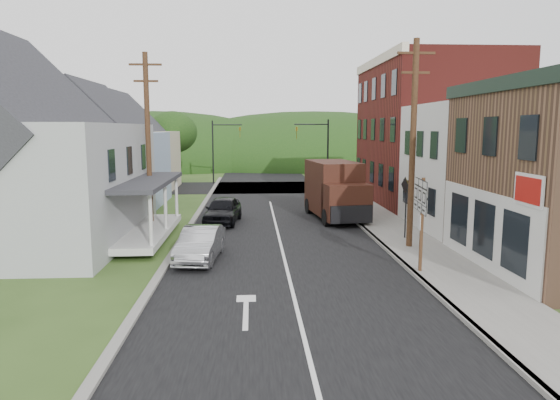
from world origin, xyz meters
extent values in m
plane|color=#2D4719|center=(0.00, 0.00, 0.00)|extent=(120.00, 120.00, 0.00)
cube|color=black|center=(0.00, 10.00, 0.00)|extent=(9.00, 90.00, 0.02)
cube|color=black|center=(0.00, 27.00, 0.00)|extent=(60.00, 9.00, 0.02)
cube|color=slate|center=(5.90, 8.00, 0.07)|extent=(2.80, 55.00, 0.15)
cube|color=slate|center=(4.55, 8.00, 0.07)|extent=(0.20, 55.00, 0.15)
cube|color=slate|center=(-4.65, 8.00, 0.06)|extent=(0.30, 55.00, 0.12)
cube|color=silver|center=(11.30, 7.50, 3.25)|extent=(8.00, 7.00, 6.50)
cube|color=#5E1A16|center=(11.30, 17.00, 5.00)|extent=(8.00, 12.00, 10.00)
cube|color=#9FA1A4|center=(-12.00, 6.00, 2.75)|extent=(10.00, 12.00, 5.50)
cube|color=#95A7CC|center=(-11.00, 17.00, 2.50)|extent=(7.00, 8.00, 5.00)
cube|color=#C0B695|center=(-11.50, 26.00, 2.50)|extent=(7.00, 8.00, 5.00)
cylinder|color=#472D19|center=(5.60, 3.50, 4.50)|extent=(0.26, 0.26, 9.00)
cube|color=#472D19|center=(5.60, 3.50, 8.40)|extent=(1.60, 0.10, 0.10)
cube|color=#472D19|center=(5.60, 3.50, 7.60)|extent=(1.20, 0.10, 0.10)
cylinder|color=#472D19|center=(-6.50, 8.00, 4.50)|extent=(0.26, 0.26, 9.00)
cube|color=#472D19|center=(-6.50, 8.00, 8.40)|extent=(1.60, 0.10, 0.10)
cube|color=#472D19|center=(-6.50, 8.00, 7.60)|extent=(1.20, 0.10, 0.10)
cylinder|color=black|center=(5.00, 23.50, 3.00)|extent=(0.14, 0.14, 6.00)
cylinder|color=black|center=(3.60, 23.50, 5.60)|extent=(2.80, 0.10, 0.10)
imported|color=olive|center=(2.40, 23.50, 4.90)|extent=(0.16, 0.20, 1.00)
cylinder|color=black|center=(-5.00, 30.50, 3.00)|extent=(0.14, 0.14, 6.00)
cylinder|color=black|center=(-3.60, 30.50, 5.60)|extent=(2.80, 0.10, 0.10)
imported|color=olive|center=(-2.40, 30.50, 4.90)|extent=(0.16, 0.20, 1.00)
cylinder|color=#382616|center=(-19.00, 20.00, 2.38)|extent=(0.36, 0.36, 4.76)
ellipsoid|color=black|center=(-19.00, 20.00, 5.95)|extent=(5.80, 5.80, 4.93)
cylinder|color=#382616|center=(-9.00, 32.00, 1.96)|extent=(0.36, 0.36, 3.92)
ellipsoid|color=black|center=(-9.00, 32.00, 4.90)|extent=(4.80, 4.80, 4.08)
ellipsoid|color=black|center=(0.00, 55.00, 0.00)|extent=(90.00, 30.00, 16.00)
imported|color=#B6B6BB|center=(-3.38, 2.12, 0.67)|extent=(1.83, 4.18, 1.34)
imported|color=black|center=(-2.93, 10.05, 0.73)|extent=(2.22, 4.48, 1.47)
cube|color=#33160E|center=(3.51, 11.62, 1.83)|extent=(2.93, 4.85, 3.03)
cube|color=#33160E|center=(3.83, 8.92, 1.31)|extent=(2.59, 1.95, 1.99)
cube|color=black|center=(3.81, 9.13, 2.14)|extent=(2.33, 1.51, 0.05)
cube|color=black|center=(3.94, 8.04, 0.78)|extent=(2.30, 0.43, 0.94)
cylinder|color=black|center=(2.73, 8.90, 0.47)|extent=(0.40, 0.97, 0.94)
cylinder|color=black|center=(4.91, 9.16, 0.47)|extent=(0.40, 0.97, 0.94)
cylinder|color=black|center=(2.24, 13.05, 0.47)|extent=(0.40, 0.97, 0.94)
cylinder|color=black|center=(4.42, 13.31, 0.47)|extent=(0.40, 0.97, 0.94)
cube|color=#472D19|center=(4.80, -0.30, 1.85)|extent=(0.12, 0.12, 3.40)
cube|color=black|center=(4.74, -0.29, 2.92)|extent=(0.28, 1.93, 0.08)
cube|color=silver|center=(4.62, -0.96, 3.36)|extent=(0.09, 0.53, 0.21)
cube|color=silver|center=(4.62, -0.96, 2.92)|extent=(0.09, 0.58, 0.53)
cube|color=silver|center=(4.62, -0.96, 2.48)|extent=(0.09, 0.53, 0.27)
cube|color=silver|center=(4.70, -0.29, 3.36)|extent=(0.09, 0.53, 0.21)
cube|color=silver|center=(4.70, -0.29, 2.92)|extent=(0.09, 0.58, 0.53)
cube|color=silver|center=(4.70, -0.29, 2.48)|extent=(0.09, 0.53, 0.27)
cube|color=silver|center=(4.79, 0.39, 3.36)|extent=(0.09, 0.53, 0.21)
cube|color=silver|center=(4.79, 0.39, 2.92)|extent=(0.09, 0.58, 0.53)
cube|color=silver|center=(4.79, 0.39, 2.48)|extent=(0.09, 0.53, 0.27)
cube|color=silver|center=(4.70, -0.29, 1.95)|extent=(0.07, 0.44, 0.53)
cylinder|color=black|center=(5.92, 5.15, 1.52)|extent=(0.08, 0.08, 2.73)
cube|color=black|center=(5.85, 5.15, 2.65)|extent=(0.12, 0.80, 0.80)
cube|color=yellow|center=(5.86, 5.15, 2.65)|extent=(0.12, 0.72, 0.72)
camera|label=1|loc=(-1.29, -17.60, 5.30)|focal=32.00mm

